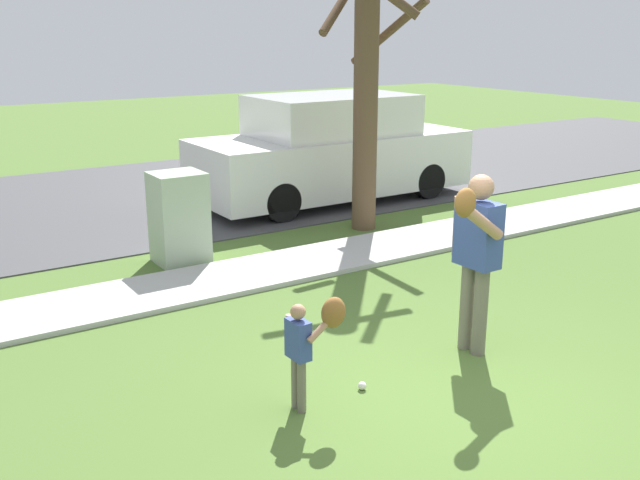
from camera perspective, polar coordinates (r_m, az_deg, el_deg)
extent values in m
plane|color=#4C6B2D|center=(9.25, -5.06, -2.93)|extent=(48.00, 48.00, 0.00)
cube|color=#B2B2AD|center=(9.32, -5.35, -2.59)|extent=(36.00, 1.20, 0.06)
cube|color=#424244|center=(13.80, -15.08, 3.08)|extent=(36.00, 6.80, 0.02)
cylinder|color=#6B6656|center=(7.13, 12.44, -5.49)|extent=(0.14, 0.14, 0.88)
cylinder|color=#6B6656|center=(7.24, 11.44, -5.09)|extent=(0.14, 0.14, 0.88)
cube|color=#33478C|center=(6.95, 12.29, 0.46)|extent=(0.25, 0.43, 0.62)
sphere|color=#A87A5B|center=(6.84, 12.52, 4.06)|extent=(0.24, 0.24, 0.24)
cylinder|color=#A87A5B|center=(6.53, 12.47, 1.46)|extent=(0.54, 0.12, 0.42)
ellipsoid|color=brown|center=(6.34, 11.31, 2.88)|extent=(0.22, 0.15, 0.26)
cylinder|color=#A87A5B|center=(7.12, 10.78, 1.08)|extent=(0.10, 0.10, 0.58)
cylinder|color=#6B6656|center=(6.12, -1.92, -11.03)|extent=(0.07, 0.07, 0.47)
cylinder|color=#6B6656|center=(6.05, -1.44, -11.36)|extent=(0.07, 0.07, 0.47)
cube|color=#33478C|center=(5.91, -1.72, -7.77)|extent=(0.13, 0.23, 0.33)
sphere|color=#A87A5B|center=(5.82, -1.74, -5.64)|extent=(0.13, 0.13, 0.13)
cylinder|color=#A87A5B|center=(6.01, -2.44, -7.24)|extent=(0.05, 0.05, 0.31)
cylinder|color=#A87A5B|center=(5.83, 0.18, -6.86)|extent=(0.29, 0.06, 0.22)
ellipsoid|color=brown|center=(5.85, 1.06, -5.70)|extent=(0.22, 0.15, 0.26)
sphere|color=white|center=(6.48, 3.32, -11.33)|extent=(0.07, 0.07, 0.07)
cube|color=#9EB293|center=(9.84, -10.98, 1.72)|extent=(0.66, 0.61, 1.22)
cylinder|color=brown|center=(11.10, 3.62, 12.38)|extent=(0.37, 0.37, 4.56)
cylinder|color=brown|center=(11.53, 5.40, 15.90)|extent=(0.53, 1.36, 1.02)
cylinder|color=brown|center=(11.27, 1.49, 17.81)|extent=(1.05, 0.69, 0.85)
cube|color=silver|center=(13.17, 0.91, 6.08)|extent=(5.00, 1.95, 1.00)
cube|color=silver|center=(13.05, 0.92, 9.76)|extent=(2.75, 1.79, 0.70)
cylinder|color=black|center=(14.81, 4.04, 5.80)|extent=(0.64, 0.22, 0.64)
cylinder|color=black|center=(13.50, 8.46, 4.62)|extent=(0.64, 0.22, 0.64)
cylinder|color=black|center=(13.22, -6.82, 4.43)|extent=(0.64, 0.22, 0.64)
cylinder|color=black|center=(11.72, -3.06, 3.00)|extent=(0.64, 0.22, 0.64)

